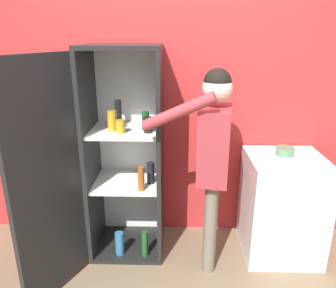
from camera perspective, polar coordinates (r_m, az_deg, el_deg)
wall_back at (r=3.05m, az=0.14°, el=6.58°), size 7.00×0.06×2.55m
refrigerator at (r=2.80m, az=-9.93°, el=-2.57°), size 0.96×1.15×1.84m
person at (r=2.56m, az=7.88°, el=-0.55°), size 0.70×0.54×1.68m
counter at (r=3.14m, az=19.16°, el=-10.09°), size 0.65×0.64×0.92m
bowl at (r=3.00m, az=19.69°, el=-1.17°), size 0.16×0.16×0.07m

